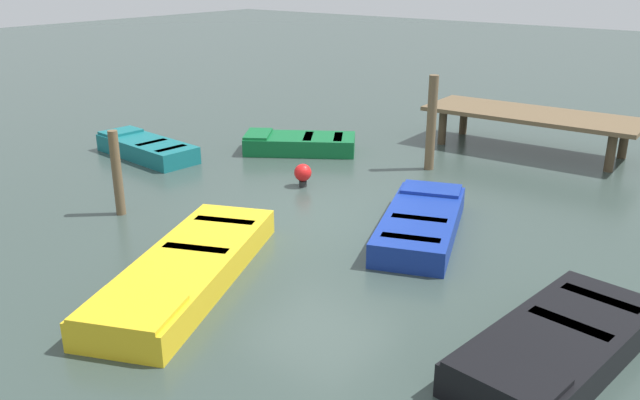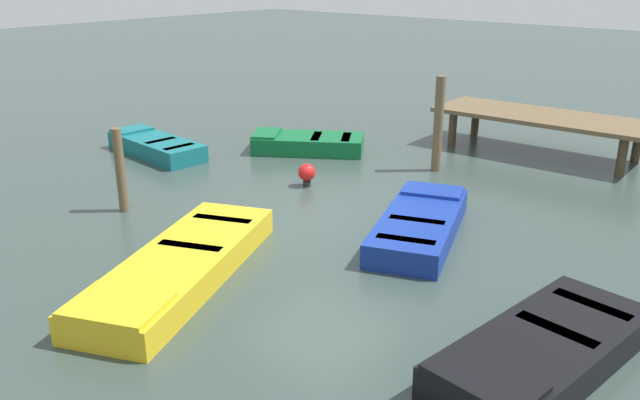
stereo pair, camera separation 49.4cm
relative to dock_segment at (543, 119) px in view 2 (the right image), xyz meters
name	(u,v)px [view 2 (the right image)]	position (x,y,z in m)	size (l,w,h in m)	color
ground_plane	(320,218)	(-1.29, -6.70, -0.84)	(80.00, 80.00, 0.00)	#33423D
dock_segment	(543,119)	(0.00, 0.00, 0.00)	(5.10, 2.08, 0.95)	brown
rowboat_teal	(156,146)	(-6.98, -6.07, -0.62)	(2.88, 1.25, 0.46)	#14666B
rowboat_yellow	(180,266)	(-1.26, -9.87, -0.62)	(2.84, 4.30, 0.46)	gold
rowboat_black	(543,351)	(3.64, -8.59, -0.62)	(1.63, 3.26, 0.46)	black
rowboat_green	(307,143)	(-4.38, -3.53, -0.62)	(2.83, 2.41, 0.46)	#0F602D
rowboat_blue	(420,224)	(0.52, -6.24, -0.62)	(2.19, 3.30, 0.46)	navy
mooring_piling_center	(120,170)	(-4.31, -8.77, -0.05)	(0.17, 0.17, 1.57)	brown
mooring_piling_far_left	(438,124)	(-1.19, -2.84, 0.21)	(0.21, 0.21, 2.09)	brown
marker_buoy	(307,173)	(-2.66, -5.50, -0.55)	(0.36, 0.36, 0.48)	#262626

